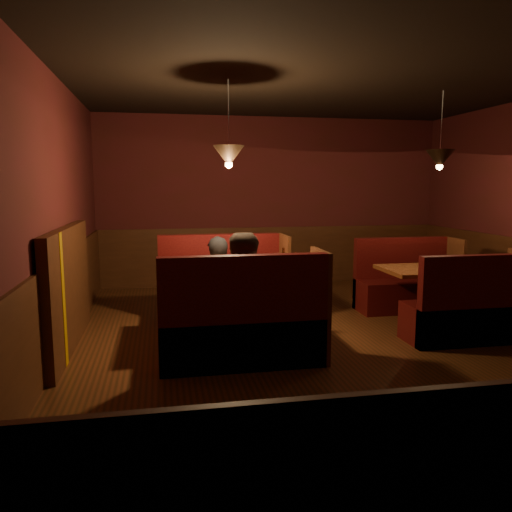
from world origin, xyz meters
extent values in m
cube|color=#341F0E|center=(0.00, 0.00, -0.01)|extent=(6.00, 7.00, 0.01)
cube|color=black|center=(0.00, 0.00, 2.90)|extent=(6.00, 7.00, 0.01)
cube|color=#4B1519|center=(0.00, 3.50, 1.45)|extent=(6.00, 0.01, 2.90)
cube|color=#4B1519|center=(-3.00, 0.00, 1.45)|extent=(0.01, 7.00, 2.90)
cube|color=#371C0E|center=(0.00, 3.48, 0.50)|extent=(6.00, 0.04, 1.00)
cube|color=#371C0E|center=(-2.98, 0.00, 0.50)|extent=(0.04, 7.00, 1.00)
cube|color=#371C0E|center=(-2.92, 0.40, 0.65)|extent=(0.10, 2.20, 1.30)
cube|color=#BD890B|center=(-2.87, -0.15, 0.65)|extent=(0.01, 0.12, 1.30)
cylinder|color=#333333|center=(-1.19, 0.36, 2.45)|extent=(0.01, 0.01, 0.80)
cone|color=black|center=(-1.19, 0.36, 2.05)|extent=(0.34, 0.34, 0.22)
sphere|color=#FFBF72|center=(-1.19, 0.36, 1.96)|extent=(0.08, 0.08, 0.08)
cylinder|color=#333333|center=(1.40, 0.52, 2.45)|extent=(0.01, 0.01, 0.80)
cone|color=black|center=(1.40, 0.52, 2.05)|extent=(0.34, 0.34, 0.22)
sphere|color=#FFBF72|center=(1.40, 0.52, 1.96)|extent=(0.08, 0.08, 0.08)
cube|color=#50200C|center=(-1.19, 0.36, 0.76)|extent=(1.47, 0.89, 0.05)
cylinder|color=#371C0E|center=(-1.19, 0.36, 0.37)|extent=(0.15, 0.15, 0.74)
cylinder|color=#371C0E|center=(-1.19, 0.36, 0.02)|extent=(0.59, 0.59, 0.04)
cylinder|color=silver|center=(-1.13, 0.26, 0.80)|extent=(0.29, 0.29, 0.02)
cube|color=black|center=(-1.13, 0.25, 0.83)|extent=(0.09, 0.08, 0.04)
ellipsoid|color=silver|center=(-1.19, 0.25, 0.84)|extent=(0.07, 0.07, 0.06)
cube|color=tan|center=(-1.11, 0.19, 0.83)|extent=(0.09, 0.08, 0.03)
cylinder|color=silver|center=(-1.16, 0.16, 0.81)|extent=(0.11, 0.10, 0.01)
cylinder|color=silver|center=(-1.28, 0.55, 0.80)|extent=(0.27, 0.27, 0.02)
ellipsoid|color=beige|center=(-1.26, 0.56, 0.83)|extent=(0.11, 0.11, 0.06)
cube|color=silver|center=(-1.28, 0.49, 0.81)|extent=(0.21, 0.04, 0.00)
cylinder|color=white|center=(-0.84, 0.39, 0.83)|extent=(0.05, 0.05, 0.09)
cylinder|color=white|center=(-0.60, 0.61, 0.87)|extent=(0.08, 0.08, 0.16)
cylinder|color=white|center=(-0.69, 0.13, 0.87)|extent=(0.08, 0.08, 0.16)
cylinder|color=#47230F|center=(-0.57, 0.38, 0.87)|extent=(0.06, 0.06, 0.17)
cylinder|color=#47230F|center=(-0.57, 0.38, 0.99)|extent=(0.03, 0.03, 0.07)
ellipsoid|color=white|center=(-0.76, 0.18, 0.81)|extent=(0.12, 0.12, 0.05)
cube|color=black|center=(-1.19, 1.12, 0.24)|extent=(1.58, 0.58, 0.47)
cube|color=black|center=(-1.19, 1.35, 0.55)|extent=(1.58, 0.13, 1.11)
cube|color=#371C0E|center=(-0.38, 1.12, 0.55)|extent=(0.04, 0.58, 1.11)
cube|color=black|center=(-1.19, -0.41, 0.24)|extent=(1.58, 0.58, 0.47)
cube|color=black|center=(-1.19, -0.63, 0.55)|extent=(1.58, 0.13, 1.11)
cube|color=#371C0E|center=(-0.38, -0.41, 0.55)|extent=(0.04, 0.58, 1.11)
cube|color=#50200C|center=(1.40, 0.52, 0.69)|extent=(1.27, 0.81, 0.05)
cylinder|color=#371C0E|center=(1.40, 0.52, 0.33)|extent=(0.13, 0.13, 0.67)
cylinder|color=#371C0E|center=(1.40, 0.52, 0.02)|extent=(0.54, 0.54, 0.04)
cube|color=black|center=(1.40, 1.21, 0.22)|extent=(1.37, 0.53, 0.43)
cube|color=black|center=(1.40, 1.42, 0.50)|extent=(1.37, 0.11, 1.00)
cube|color=#371C0E|center=(2.10, 1.21, 0.50)|extent=(0.04, 0.53, 1.00)
cube|color=black|center=(1.40, -0.17, 0.22)|extent=(1.37, 0.53, 0.43)
cube|color=black|center=(1.40, -0.38, 0.50)|extent=(1.37, 0.11, 1.00)
imported|color=black|center=(-1.26, 0.96, 0.74)|extent=(0.62, 0.50, 1.47)
imported|color=black|center=(-1.08, -0.19, 0.81)|extent=(0.95, 0.84, 1.62)
camera|label=1|loc=(-1.93, -5.08, 1.74)|focal=35.00mm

